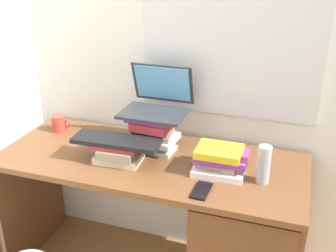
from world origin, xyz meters
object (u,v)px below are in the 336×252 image
at_px(book_stack_side, 220,160).
at_px(computer_mouse, 198,160).
at_px(book_stack_tall, 153,132).
at_px(cell_phone, 201,191).
at_px(book_stack_keyboard_riser, 118,152).
at_px(laptop, 157,101).
at_px(keyboard, 116,141).
at_px(desk, 223,233).
at_px(mug, 59,123).
at_px(water_bottle, 264,165).

xyz_separation_m(book_stack_side, computer_mouse, (-0.11, 0.05, -0.04)).
bearing_deg(book_stack_tall, cell_phone, -42.33).
distance_m(book_stack_keyboard_riser, cell_phone, 0.47).
height_order(laptop, cell_phone, laptop).
relative_size(computer_mouse, cell_phone, 0.76).
distance_m(keyboard, cell_phone, 0.48).
distance_m(desk, book_stack_side, 0.40).
bearing_deg(computer_mouse, book_stack_side, -23.00).
height_order(book_stack_keyboard_riser, mug, book_stack_keyboard_riser).
relative_size(book_stack_keyboard_riser, book_stack_side, 0.99).
bearing_deg(mug, cell_phone, -21.10).
height_order(book_stack_tall, water_bottle, book_stack_tall).
xyz_separation_m(book_stack_keyboard_riser, keyboard, (-0.00, -0.00, 0.06)).
distance_m(laptop, keyboard, 0.30).
distance_m(laptop, mug, 0.61).
bearing_deg(mug, book_stack_side, -9.78).
bearing_deg(desk, mug, 170.17).
height_order(book_stack_tall, mug, book_stack_tall).
bearing_deg(computer_mouse, book_stack_keyboard_riser, -164.31).
bearing_deg(keyboard, book_stack_side, 4.86).
bearing_deg(mug, book_stack_tall, -4.90).
bearing_deg(computer_mouse, cell_phone, -71.52).
xyz_separation_m(laptop, water_bottle, (0.56, -0.20, -0.16)).
bearing_deg(book_stack_keyboard_riser, keyboard, -127.20).
distance_m(keyboard, mug, 0.51).
xyz_separation_m(computer_mouse, cell_phone, (0.08, -0.24, -0.01)).
bearing_deg(book_stack_keyboard_riser, water_bottle, 2.37).
bearing_deg(laptop, keyboard, -117.62).
relative_size(book_stack_keyboard_riser, mug, 2.07).
bearing_deg(book_stack_tall, mug, 175.10).
distance_m(desk, water_bottle, 0.45).
distance_m(book_stack_side, mug, 0.96).
xyz_separation_m(water_bottle, cell_phone, (-0.23, -0.16, -0.08)).
relative_size(book_stack_tall, book_stack_keyboard_riser, 1.00).
bearing_deg(cell_phone, book_stack_keyboard_riser, 165.19).
relative_size(desk, water_bottle, 8.58).
bearing_deg(laptop, mug, -178.92).
height_order(book_stack_keyboard_riser, water_bottle, water_bottle).
xyz_separation_m(desk, book_stack_side, (-0.04, 0.01, 0.40)).
bearing_deg(water_bottle, laptop, 160.37).
xyz_separation_m(desk, keyboard, (-0.52, -0.05, 0.44)).
distance_m(book_stack_keyboard_riser, keyboard, 0.06).
height_order(desk, book_stack_keyboard_riser, book_stack_keyboard_riser).
height_order(keyboard, mug, keyboard).
xyz_separation_m(book_stack_side, keyboard, (-0.49, -0.06, 0.05)).
bearing_deg(mug, computer_mouse, -7.85).
relative_size(book_stack_tall, cell_phone, 1.80).
xyz_separation_m(book_stack_side, cell_phone, (-0.03, -0.19, -0.06)).
height_order(water_bottle, cell_phone, water_bottle).
xyz_separation_m(computer_mouse, mug, (-0.83, 0.11, 0.03)).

